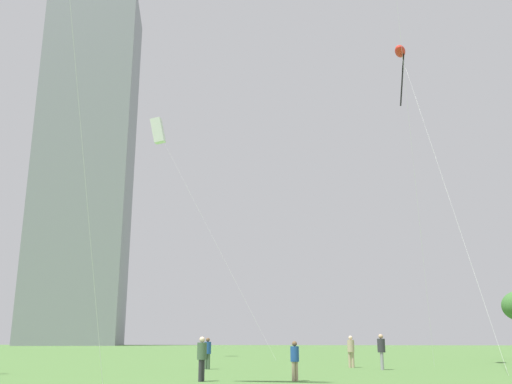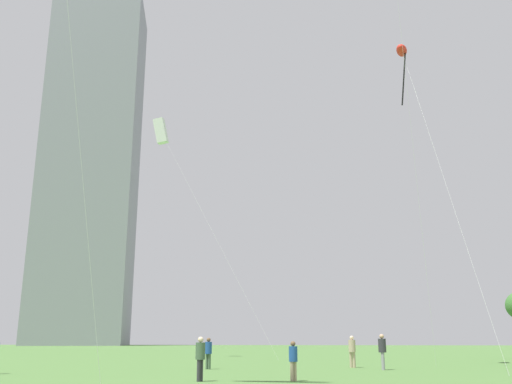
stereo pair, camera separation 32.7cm
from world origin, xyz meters
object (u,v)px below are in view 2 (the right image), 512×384
object	(u,v)px
person_standing_4	(293,358)
person_standing_5	(200,355)
person_standing_0	(382,349)
person_standing_1	(208,351)
distant_highrise_0	(92,163)
kite_flying_1	(161,131)
person_standing_2	(352,349)
kite_flying_2	(402,52)

from	to	relation	value
person_standing_4	person_standing_5	world-z (taller)	person_standing_5
person_standing_0	person_standing_4	bearing A→B (deg)	-22.93
person_standing_1	distant_highrise_0	size ratio (longest dim) A/B	0.02
kite_flying_1	person_standing_0	bearing A→B (deg)	-43.63
person_standing_0	person_standing_2	size ratio (longest dim) A/B	1.04
person_standing_4	kite_flying_1	world-z (taller)	kite_flying_1
kite_flying_2	person_standing_2	bearing A→B (deg)	-155.03
person_standing_2	person_standing_4	bearing A→B (deg)	-93.16
kite_flying_1	distant_highrise_0	xyz separation A→B (m)	(-48.52, 94.52, 28.39)
person_standing_1	kite_flying_2	world-z (taller)	kite_flying_2
person_standing_1	person_standing_5	xyz separation A→B (m)	(1.50, -9.05, 0.01)
person_standing_0	person_standing_5	size ratio (longest dim) A/B	1.10
person_standing_0	distant_highrise_0	bearing A→B (deg)	-145.81
kite_flying_2	distant_highrise_0	size ratio (longest dim) A/B	0.22
person_standing_4	person_standing_1	bearing A→B (deg)	-102.73
person_standing_2	kite_flying_2	distance (m)	20.71
person_standing_0	person_standing_5	xyz separation A→B (m)	(-8.04, -9.46, -0.10)
person_standing_0	distant_highrise_0	xyz separation A→B (m)	(-66.80, 111.95, 48.45)
person_standing_1	person_standing_2	distance (m)	8.45
distant_highrise_0	kite_flying_1	bearing A→B (deg)	-75.80
kite_flying_2	person_standing_1	bearing A→B (deg)	-159.28
person_standing_2	person_standing_5	distance (m)	13.40
person_standing_4	distant_highrise_0	world-z (taller)	distant_highrise_0
person_standing_1	distant_highrise_0	xyz separation A→B (m)	(-57.26, 112.36, 48.56)
kite_flying_1	kite_flying_2	world-z (taller)	kite_flying_1
person_standing_1	person_standing_5	bearing A→B (deg)	-53.21
person_standing_0	person_standing_1	distance (m)	9.55
kite_flying_2	kite_flying_1	bearing A→B (deg)	148.21
person_standing_4	kite_flying_2	distance (m)	25.26
person_standing_1	distant_highrise_0	world-z (taller)	distant_highrise_0
person_standing_1	kite_flying_1	bearing A→B (deg)	143.50
person_standing_0	kite_flying_1	bearing A→B (deg)	-130.27
person_standing_1	person_standing_5	world-z (taller)	person_standing_5
person_standing_5	kite_flying_1	world-z (taller)	kite_flying_1
person_standing_1	kite_flying_1	size ratio (longest dim) A/B	0.08
person_standing_0	person_standing_1	xyz separation A→B (m)	(-9.54, -0.41, -0.11)
person_standing_5	distant_highrise_0	bearing A→B (deg)	44.79
person_standing_5	kite_flying_2	xyz separation A→B (m)	(10.94, 13.76, 20.18)
kite_flying_1	person_standing_1	bearing A→B (deg)	-63.89
person_standing_0	person_standing_4	size ratio (longest dim) A/B	1.22
person_standing_2	distant_highrise_0	bearing A→B (deg)	132.05
person_standing_0	person_standing_4	xyz separation A→B (m)	(-4.38, -8.87, -0.20)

